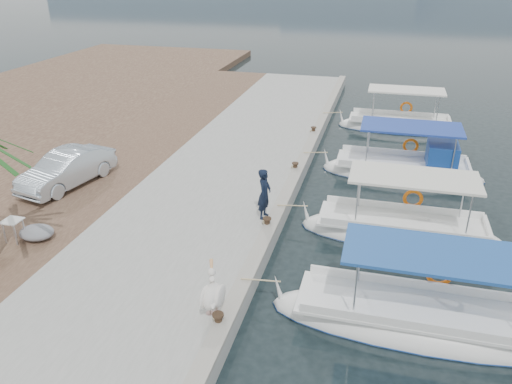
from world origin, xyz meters
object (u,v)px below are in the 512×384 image
at_px(fishing_caique_d, 404,171).
at_px(parked_car, 67,169).
at_px(fishing_caique_c, 401,233).
at_px(fishing_caique_e, 399,127).
at_px(pelican, 213,295).
at_px(fisherman, 264,194).
at_px(fishing_caique_b, 424,324).

distance_m(fishing_caique_d, parked_car, 13.80).
distance_m(fishing_caique_c, fishing_caique_e, 11.94).
bearing_deg(fishing_caique_d, pelican, -112.45).
xyz_separation_m(fishing_caique_c, fishing_caique_d, (0.13, 5.41, 0.07)).
distance_m(fishing_caique_e, parked_car, 17.28).
height_order(fishing_caique_d, fishing_caique_e, same).
height_order(fishing_caique_c, fisherman, fisherman).
bearing_deg(parked_car, fishing_caique_b, -7.23).
relative_size(fishing_caique_c, fishing_caique_d, 0.99).
relative_size(fishing_caique_c, fisherman, 3.85).
height_order(fishing_caique_b, pelican, fishing_caique_b).
xyz_separation_m(fishing_caique_b, fishing_caique_d, (-0.42, 9.99, 0.07)).
bearing_deg(fishing_caique_c, fishing_caique_b, -83.03).
distance_m(fishing_caique_d, fisherman, 7.80).
xyz_separation_m(fishing_caique_c, fisherman, (-4.55, -0.71, 1.25)).
bearing_deg(fishing_caique_c, fishing_caique_d, 88.57).
distance_m(fishing_caique_d, fishing_caique_e, 6.53).
bearing_deg(fishing_caique_e, fishing_caique_d, -88.05).
relative_size(fishing_caique_c, pelican, 4.87).
bearing_deg(fishing_caique_e, fisherman, -109.45).
bearing_deg(fisherman, fishing_caique_e, -14.90).
distance_m(fishing_caique_e, fisherman, 13.47).
xyz_separation_m(fishing_caique_e, pelican, (-4.48, -17.89, 0.93)).
xyz_separation_m(fishing_caique_c, fishing_caique_e, (-0.09, 11.94, 0.00)).
xyz_separation_m(fisherman, parked_car, (-7.96, 0.68, -0.20)).
bearing_deg(pelican, fishing_caique_c, 52.54).
relative_size(fishing_caique_d, parked_car, 1.67).
height_order(fishing_caique_c, pelican, fishing_caique_c).
distance_m(fisherman, parked_car, 8.00).
xyz_separation_m(fishing_caique_d, pelican, (-4.70, -11.37, 0.86)).
bearing_deg(fishing_caique_b, parked_car, 160.78).
relative_size(fishing_caique_c, fishing_caique_e, 1.03).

